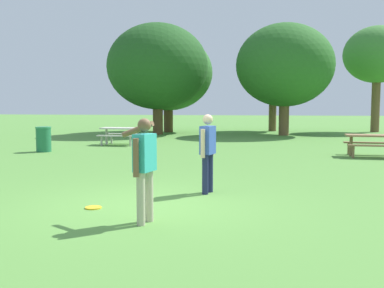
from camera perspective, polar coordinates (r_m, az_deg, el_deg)
name	(u,v)px	position (r m, az deg, el deg)	size (l,w,h in m)	color
ground_plane	(149,205)	(8.44, -5.47, -7.66)	(120.00, 120.00, 0.00)	#568E3D
person_thrower	(208,148)	(9.35, 1.99, -0.52)	(0.32, 0.59, 1.64)	#1E234C
person_catcher	(144,162)	(7.04, -6.07, -2.29)	(0.64, 0.74, 1.64)	#B7AD93
frisbee	(93,208)	(8.34, -12.31, -7.82)	(0.29, 0.29, 0.03)	yellow
picnic_table_near	(371,141)	(16.92, 21.62, 0.40)	(1.80, 1.54, 0.77)	olive
picnic_table_far	(120,132)	(20.45, -8.99, 1.47)	(1.79, 1.53, 0.77)	beige
trash_can_beside_table	(44,139)	(18.24, -18.18, 0.58)	(0.59, 0.59, 0.96)	#237047
tree_tall_left	(158,67)	(27.09, -4.36, 9.67)	(5.93, 5.93, 6.52)	brown
tree_broad_center	(168,73)	(29.01, -3.02, 8.92)	(5.62, 5.62, 6.15)	brown
tree_far_right	(273,78)	(30.49, 10.17, 8.13)	(3.41, 3.41, 4.95)	brown
tree_slender_mid	(285,65)	(26.78, 11.61, 9.67)	(5.58, 5.58, 6.39)	brown
tree_back_left	(377,55)	(31.44, 22.30, 10.30)	(4.22, 4.22, 6.71)	brown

